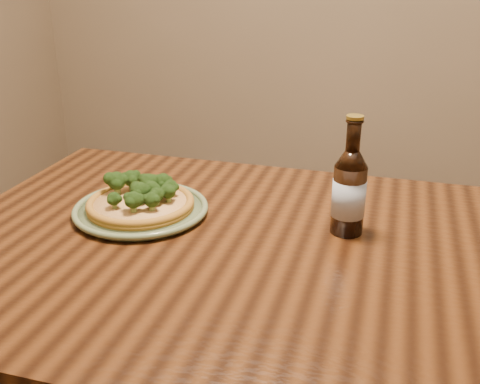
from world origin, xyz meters
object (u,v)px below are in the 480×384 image
(table, at_px, (329,298))
(plate, at_px, (141,209))
(beer_bottle, at_px, (349,191))
(pizza, at_px, (141,200))

(table, distance_m, plate, 0.45)
(plate, height_order, beer_bottle, beer_bottle)
(table, xyz_separation_m, beer_bottle, (0.01, 0.11, 0.18))
(pizza, bearing_deg, table, -10.22)
(beer_bottle, bearing_deg, pizza, -178.43)
(plate, height_order, pizza, pizza)
(plate, xyz_separation_m, beer_bottle, (0.44, 0.03, 0.08))
(table, bearing_deg, plate, 170.19)
(plate, xyz_separation_m, pizza, (0.00, 0.00, 0.02))
(plate, relative_size, beer_bottle, 1.21)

